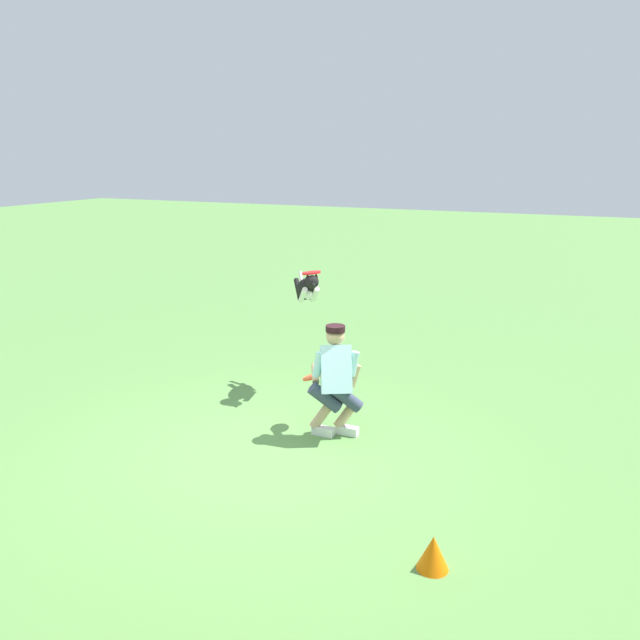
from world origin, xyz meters
TOP-DOWN VIEW (x-y plane):
  - ground_plane at (0.00, 0.00)m, footprint 60.00×60.00m
  - person at (-0.51, -0.88)m, footprint 0.70×0.53m
  - dog at (0.43, -2.13)m, footprint 0.65×0.85m
  - frisbee_flying at (0.28, -1.93)m, footprint 0.34×0.34m
  - frisbee_held at (-0.16, -1.04)m, footprint 0.34×0.35m
  - training_cone at (-2.16, 1.04)m, footprint 0.26×0.26m

SIDE VIEW (x-z plane):
  - ground_plane at x=0.00m, z-range 0.00..0.00m
  - training_cone at x=-2.16m, z-range 0.00..0.29m
  - frisbee_held at x=-0.16m, z-range 0.55..0.67m
  - person at x=-0.51m, z-range 0.05..1.34m
  - dog at x=0.43m, z-range 1.13..1.67m
  - frisbee_flying at x=0.28m, z-range 1.64..1.70m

